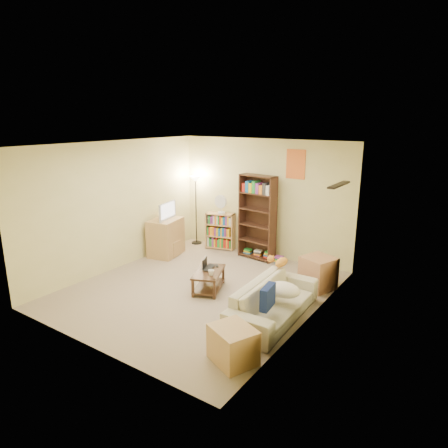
% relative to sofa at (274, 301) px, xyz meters
% --- Properties ---
extents(room, '(4.50, 4.54, 2.52)m').
position_rel_sofa_xyz_m(room, '(-1.55, 0.20, 1.35)').
color(room, tan).
rests_on(room, ground).
extents(sofa, '(1.93, 0.88, 0.55)m').
position_rel_sofa_xyz_m(sofa, '(0.00, 0.00, 0.00)').
color(sofa, beige).
rests_on(sofa, ground).
extents(navy_pillow, '(0.16, 0.37, 0.32)m').
position_rel_sofa_xyz_m(navy_pillow, '(0.11, -0.40, 0.25)').
color(navy_pillow, navy).
rests_on(navy_pillow, sofa).
extents(cream_blanket, '(0.50, 0.36, 0.22)m').
position_rel_sofa_xyz_m(cream_blanket, '(0.13, 0.05, 0.20)').
color(cream_blanket, white).
rests_on(cream_blanket, sofa).
extents(tabby_cat, '(0.43, 0.17, 0.15)m').
position_rel_sofa_xyz_m(tabby_cat, '(-0.27, 0.71, 0.35)').
color(tabby_cat, orange).
rests_on(tabby_cat, sofa).
extents(coffee_table, '(0.70, 0.89, 0.35)m').
position_rel_sofa_xyz_m(coffee_table, '(-1.40, 0.26, -0.06)').
color(coffee_table, '#472B1B').
rests_on(coffee_table, ground).
extents(laptop, '(0.41, 0.32, 0.03)m').
position_rel_sofa_xyz_m(laptop, '(-1.42, 0.37, 0.09)').
color(laptop, black).
rests_on(laptop, coffee_table).
extents(laptop_screen, '(0.11, 0.25, 0.17)m').
position_rel_sofa_xyz_m(laptop_screen, '(-1.52, 0.32, 0.18)').
color(laptop_screen, white).
rests_on(laptop_screen, laptop).
extents(mug, '(0.20, 0.20, 0.10)m').
position_rel_sofa_xyz_m(mug, '(-1.25, 0.13, 0.12)').
color(mug, white).
rests_on(mug, coffee_table).
extents(tv_remote, '(0.12, 0.14, 0.02)m').
position_rel_sofa_xyz_m(tv_remote, '(-1.41, 0.54, 0.09)').
color(tv_remote, black).
rests_on(tv_remote, coffee_table).
extents(tv_stand, '(0.68, 0.84, 0.80)m').
position_rel_sofa_xyz_m(tv_stand, '(-3.25, 1.22, 0.13)').
color(tv_stand, tan).
rests_on(tv_stand, ground).
extents(television, '(0.68, 0.34, 0.37)m').
position_rel_sofa_xyz_m(television, '(-3.25, 1.22, 0.72)').
color(television, black).
rests_on(television, tv_stand).
extents(tall_bookshelf, '(0.83, 0.36, 1.78)m').
position_rel_sofa_xyz_m(tall_bookshelf, '(-1.51, 2.14, 0.67)').
color(tall_bookshelf, '#3B1F16').
rests_on(tall_bookshelf, ground).
extents(short_bookshelf, '(0.69, 0.42, 0.83)m').
position_rel_sofa_xyz_m(short_bookshelf, '(-2.52, 2.24, 0.14)').
color(short_bookshelf, tan).
rests_on(short_bookshelf, ground).
extents(desk_fan, '(0.30, 0.17, 0.43)m').
position_rel_sofa_xyz_m(desk_fan, '(-2.47, 2.20, 0.79)').
color(desk_fan, white).
rests_on(desk_fan, short_bookshelf).
extents(floor_lamp, '(0.27, 0.27, 1.62)m').
position_rel_sofa_xyz_m(floor_lamp, '(-3.21, 2.24, 1.02)').
color(floor_lamp, black).
rests_on(floor_lamp, ground).
extents(side_table, '(0.65, 0.65, 0.57)m').
position_rel_sofa_xyz_m(side_table, '(0.15, 1.40, 0.01)').
color(side_table, tan).
rests_on(side_table, ground).
extents(end_cabinet, '(0.68, 0.63, 0.45)m').
position_rel_sofa_xyz_m(end_cabinet, '(0.10, -1.27, -0.05)').
color(end_cabinet, tan).
rests_on(end_cabinet, ground).
extents(book_stacks, '(0.98, 0.22, 0.21)m').
position_rel_sofa_xyz_m(book_stacks, '(-1.33, 2.14, -0.18)').
color(book_stacks, red).
rests_on(book_stacks, ground).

